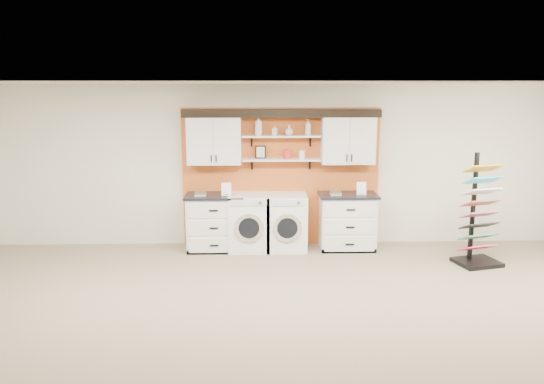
{
  "coord_description": "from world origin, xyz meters",
  "views": [
    {
      "loc": [
        -0.4,
        -5.12,
        2.79
      ],
      "look_at": [
        -0.2,
        2.3,
        1.28
      ],
      "focal_mm": 35.0,
      "sensor_mm": 36.0,
      "label": 1
    }
  ],
  "objects_px": {
    "base_cabinet_right": "(347,221)",
    "sample_rack": "(478,230)",
    "base_cabinet_left": "(215,222)",
    "washer": "(249,222)",
    "dryer": "(286,222)"
  },
  "relations": [
    {
      "from": "washer",
      "to": "dryer",
      "type": "xyz_separation_m",
      "value": [
        0.63,
        0.0,
        -0.0
      ]
    },
    {
      "from": "base_cabinet_left",
      "to": "sample_rack",
      "type": "relative_size",
      "value": 0.56
    },
    {
      "from": "washer",
      "to": "base_cabinet_right",
      "type": "bearing_deg",
      "value": 0.11
    },
    {
      "from": "washer",
      "to": "dryer",
      "type": "distance_m",
      "value": 0.63
    },
    {
      "from": "base_cabinet_left",
      "to": "washer",
      "type": "relative_size",
      "value": 1.02
    },
    {
      "from": "washer",
      "to": "sample_rack",
      "type": "distance_m",
      "value": 3.7
    },
    {
      "from": "washer",
      "to": "dryer",
      "type": "height_order",
      "value": "washer"
    },
    {
      "from": "base_cabinet_left",
      "to": "base_cabinet_right",
      "type": "relative_size",
      "value": 1.0
    },
    {
      "from": "base_cabinet_right",
      "to": "sample_rack",
      "type": "xyz_separation_m",
      "value": [
        1.91,
        -0.86,
        0.07
      ]
    },
    {
      "from": "base_cabinet_right",
      "to": "dryer",
      "type": "bearing_deg",
      "value": -179.82
    },
    {
      "from": "base_cabinet_left",
      "to": "sample_rack",
      "type": "xyz_separation_m",
      "value": [
        4.17,
        -0.86,
        0.07
      ]
    },
    {
      "from": "washer",
      "to": "dryer",
      "type": "relative_size",
      "value": 1.01
    },
    {
      "from": "washer",
      "to": "sample_rack",
      "type": "xyz_separation_m",
      "value": [
        3.59,
        -0.86,
        0.07
      ]
    },
    {
      "from": "washer",
      "to": "sample_rack",
      "type": "relative_size",
      "value": 0.55
    },
    {
      "from": "base_cabinet_right",
      "to": "washer",
      "type": "xyz_separation_m",
      "value": [
        -1.68,
        -0.0,
        0.0
      ]
    }
  ]
}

